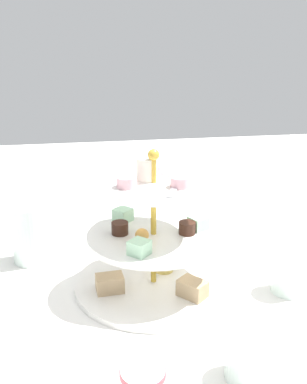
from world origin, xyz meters
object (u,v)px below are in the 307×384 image
tiered_serving_stand (153,246)px  water_glass_short_left (249,357)px  butter_knife_left (180,219)px  water_glass_tall_right (29,234)px  water_glass_mid_back (289,271)px

tiered_serving_stand → water_glass_short_left: tiered_serving_stand is taller
butter_knife_left → water_glass_short_left: bearing=117.5°
water_glass_tall_right → butter_knife_left: bearing=-65.5°
tiered_serving_stand → water_glass_tall_right: 0.27m
water_glass_short_left → water_glass_mid_back: bearing=-37.1°
tiered_serving_stand → water_glass_short_left: size_ratio=4.28×
tiered_serving_stand → butter_knife_left: bearing=-21.4°
water_glass_tall_right → water_glass_short_left: water_glass_tall_right is taller
water_glass_short_left → butter_knife_left: water_glass_short_left is taller
water_glass_mid_back → butter_knife_left: bearing=18.5°
butter_knife_left → water_glass_tall_right: bearing=55.0°
water_glass_tall_right → water_glass_mid_back: 0.51m
water_glass_tall_right → water_glass_short_left: 0.51m
water_glass_tall_right → water_glass_mid_back: size_ratio=1.46×
water_glass_tall_right → butter_knife_left: (0.16, -0.35, -0.06)m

